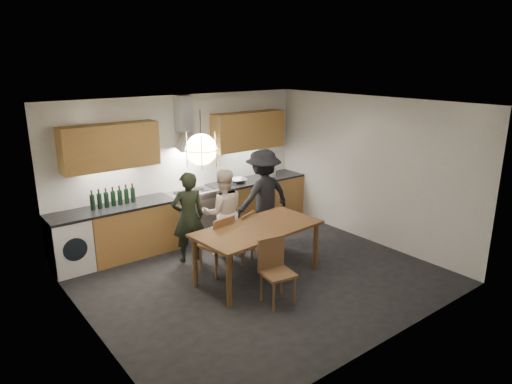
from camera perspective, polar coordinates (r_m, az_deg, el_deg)
ground at (r=7.12m, az=0.30°, el=-10.40°), size 5.00×5.00×0.00m
room_shell at (r=6.54m, az=0.32°, el=3.10°), size 5.02×4.52×2.61m
counter_run at (r=8.46m, az=-7.75°, el=-2.83°), size 5.00×0.62×0.90m
range_stove at (r=8.45m, az=-7.87°, el=-2.93°), size 0.90×0.60×0.92m
wall_fixtures at (r=8.20m, az=-8.68°, el=6.79°), size 4.30×0.54×1.10m
pendant_lamp at (r=5.82m, az=-6.86°, el=5.30°), size 0.43×0.43×0.70m
dining_table at (r=6.79m, az=0.23°, el=-5.16°), size 1.98×1.09×0.81m
chair_back_left at (r=7.00m, az=-4.56°, el=-6.15°), size 0.49×0.49×0.93m
chair_back_mid at (r=7.37m, az=-1.64°, el=-5.30°), size 0.50×0.50×0.85m
chair_back_right at (r=7.75m, az=1.76°, el=-4.36°), size 0.43×0.43×0.81m
chair_front at (r=6.24m, az=2.35°, el=-9.24°), size 0.46×0.46×0.89m
person_left at (r=7.44m, az=-8.45°, el=-3.13°), size 0.61×0.46×1.50m
person_mid at (r=7.61m, az=-4.13°, el=-2.59°), size 0.87×0.78×1.48m
person_right at (r=8.16m, az=0.91°, el=-0.49°), size 1.09×0.63×1.69m
mixing_bowl at (r=8.82m, az=-2.21°, el=1.43°), size 0.39×0.39×0.08m
stock_pot at (r=9.33m, az=1.89°, el=2.44°), size 0.26×0.26×0.14m
wine_bottles at (r=7.74m, az=-17.44°, el=-0.54°), size 0.75×0.08×0.32m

